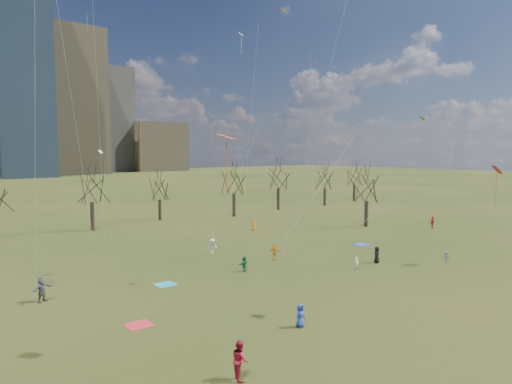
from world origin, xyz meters
TOP-DOWN VIEW (x-y plane):
  - ground at (0.00, 0.00)m, footprint 500.00×500.00m
  - bare_tree_row at (-0.09, 37.22)m, footprint 113.04×29.80m
  - blanket_teal at (-11.53, 9.78)m, footprint 1.60×1.50m
  - blanket_navy at (14.56, 9.88)m, footprint 1.60×1.50m
  - blanket_crimson at (-17.15, 2.79)m, footprint 1.60×1.50m
  - person_0 at (-9.33, -3.96)m, footprint 0.79×0.57m
  - person_1 at (4.18, 2.34)m, footprint 0.58×0.46m
  - person_2 at (-16.27, -6.85)m, footprint 1.05×1.17m
  - person_3 at (13.77, -1.20)m, footprint 0.87×0.88m
  - person_4 at (1.00, 10.21)m, footprint 0.94×1.10m
  - person_5 at (-3.86, 8.98)m, footprint 1.40×0.79m
  - person_6 at (8.46, 3.24)m, footprint 0.97×0.89m
  - person_9 at (-1.89, 17.28)m, footprint 1.15×1.17m
  - person_10 at (32.23, 10.91)m, footprint 1.07×0.56m
  - person_11 at (-20.72, 11.58)m, footprint 1.86×1.33m
  - person_12 at (10.57, 25.59)m, footprint 0.64×0.85m
  - kites_airborne at (-1.66, 12.00)m, footprint 62.62×51.84m

SIDE VIEW (x-z plane):
  - ground at x=0.00m, z-range 0.00..0.00m
  - blanket_teal at x=-11.53m, z-range 0.00..0.03m
  - blanket_navy at x=14.56m, z-range 0.00..0.03m
  - blanket_crimson at x=-17.15m, z-range 0.00..0.03m
  - person_3 at x=13.77m, z-range 0.00..1.22m
  - person_1 at x=4.18m, z-range 0.00..1.39m
  - person_5 at x=-3.86m, z-range 0.00..1.44m
  - person_0 at x=-9.33m, z-range 0.00..1.50m
  - person_12 at x=10.57m, z-range 0.00..1.56m
  - person_9 at x=-1.89m, z-range 0.00..1.61m
  - person_6 at x=8.46m, z-range 0.00..1.66m
  - person_10 at x=32.23m, z-range 0.00..1.75m
  - person_4 at x=1.00m, z-range 0.00..1.77m
  - person_11 at x=-20.72m, z-range 0.00..1.94m
  - person_2 at x=-16.27m, z-range 0.00..1.96m
  - bare_tree_row at x=-0.09m, z-range 1.37..10.87m
  - kites_airborne at x=-1.66m, z-range 0.02..24.89m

